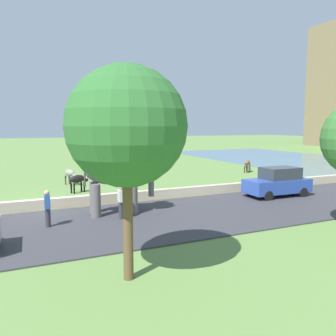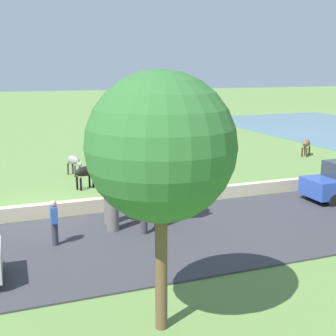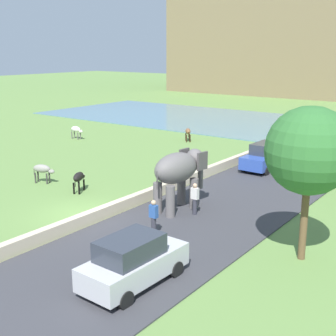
{
  "view_description": "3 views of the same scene",
  "coord_description": "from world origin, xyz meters",
  "px_view_note": "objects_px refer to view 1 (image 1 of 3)",
  "views": [
    {
      "loc": [
        19.18,
        -1.11,
        4.29
      ],
      "look_at": [
        -0.7,
        7.78,
        1.57
      ],
      "focal_mm": 36.26,
      "sensor_mm": 36.0,
      "label": 1
    },
    {
      "loc": [
        19.5,
        -1.71,
        5.9
      ],
      "look_at": [
        0.02,
        5.72,
        1.38
      ],
      "focal_mm": 49.05,
      "sensor_mm": 36.0,
      "label": 2
    },
    {
      "loc": [
        16.01,
        -14.57,
        7.85
      ],
      "look_at": [
        1.25,
        5.3,
        1.43
      ],
      "focal_mm": 49.12,
      "sensor_mm": 36.0,
      "label": 3
    }
  ],
  "objects_px": {
    "elephant": "(118,173)",
    "person_trailing": "(47,208)",
    "cow_black": "(78,180)",
    "person_beside_elephant": "(121,201)",
    "car_blue": "(278,182)",
    "cow_white": "(160,158)",
    "cow_brown": "(248,163)",
    "cow_grey": "(70,174)"
  },
  "relations": [
    {
      "from": "elephant",
      "to": "person_trailing",
      "type": "xyz_separation_m",
      "value": [
        1.01,
        -3.33,
        -1.16
      ]
    },
    {
      "from": "person_trailing",
      "to": "cow_black",
      "type": "distance_m",
      "value": 7.73
    },
    {
      "from": "person_beside_elephant",
      "to": "cow_black",
      "type": "bearing_deg",
      "value": -174.61
    },
    {
      "from": "car_blue",
      "to": "cow_white",
      "type": "height_order",
      "value": "car_blue"
    },
    {
      "from": "car_blue",
      "to": "cow_brown",
      "type": "xyz_separation_m",
      "value": [
        -9.67,
        5.1,
        -0.06
      ]
    },
    {
      "from": "cow_white",
      "to": "cow_black",
      "type": "bearing_deg",
      "value": -41.92
    },
    {
      "from": "person_trailing",
      "to": "cow_grey",
      "type": "bearing_deg",
      "value": 167.01
    },
    {
      "from": "elephant",
      "to": "cow_grey",
      "type": "relative_size",
      "value": 2.51
    },
    {
      "from": "elephant",
      "to": "person_beside_elephant",
      "type": "relative_size",
      "value": 2.17
    },
    {
      "from": "elephant",
      "to": "person_trailing",
      "type": "distance_m",
      "value": 3.67
    },
    {
      "from": "person_beside_elephant",
      "to": "cow_grey",
      "type": "xyz_separation_m",
      "value": [
        -10.44,
        -0.76,
        -0.04
      ]
    },
    {
      "from": "person_trailing",
      "to": "cow_brown",
      "type": "height_order",
      "value": "person_trailing"
    },
    {
      "from": "person_trailing",
      "to": "car_blue",
      "type": "bearing_deg",
      "value": 94.47
    },
    {
      "from": "elephant",
      "to": "cow_brown",
      "type": "height_order",
      "value": "elephant"
    },
    {
      "from": "elephant",
      "to": "person_trailing",
      "type": "bearing_deg",
      "value": -73.04
    },
    {
      "from": "car_blue",
      "to": "cow_grey",
      "type": "relative_size",
      "value": 2.85
    },
    {
      "from": "cow_black",
      "to": "cow_grey",
      "type": "relative_size",
      "value": 0.98
    },
    {
      "from": "cow_grey",
      "to": "car_blue",
      "type": "bearing_deg",
      "value": 49.26
    },
    {
      "from": "cow_brown",
      "to": "person_trailing",
      "type": "bearing_deg",
      "value": -59.78
    },
    {
      "from": "cow_black",
      "to": "cow_grey",
      "type": "bearing_deg",
      "value": -178.72
    },
    {
      "from": "person_trailing",
      "to": "cow_white",
      "type": "relative_size",
      "value": 1.17
    },
    {
      "from": "person_beside_elephant",
      "to": "elephant",
      "type": "bearing_deg",
      "value": 171.18
    },
    {
      "from": "car_blue",
      "to": "cow_grey",
      "type": "bearing_deg",
      "value": -130.74
    },
    {
      "from": "cow_black",
      "to": "person_beside_elephant",
      "type": "bearing_deg",
      "value": 5.39
    },
    {
      "from": "cow_white",
      "to": "cow_grey",
      "type": "distance_m",
      "value": 14.05
    },
    {
      "from": "person_beside_elephant",
      "to": "person_trailing",
      "type": "relative_size",
      "value": 1.0
    },
    {
      "from": "person_beside_elephant",
      "to": "cow_black",
      "type": "relative_size",
      "value": 1.17
    },
    {
      "from": "person_beside_elephant",
      "to": "cow_white",
      "type": "height_order",
      "value": "person_beside_elephant"
    },
    {
      "from": "cow_white",
      "to": "cow_grey",
      "type": "xyz_separation_m",
      "value": [
        8.92,
        -10.85,
        0.0
      ]
    },
    {
      "from": "person_beside_elephant",
      "to": "cow_grey",
      "type": "distance_m",
      "value": 10.47
    },
    {
      "from": "cow_black",
      "to": "person_trailing",
      "type": "bearing_deg",
      "value": -18.63
    },
    {
      "from": "person_beside_elephant",
      "to": "cow_brown",
      "type": "xyz_separation_m",
      "value": [
        -10.74,
        15.22,
        -0.04
      ]
    },
    {
      "from": "elephant",
      "to": "car_blue",
      "type": "distance_m",
      "value": 10.02
    },
    {
      "from": "person_trailing",
      "to": "cow_brown",
      "type": "distance_m",
      "value": 21.27
    },
    {
      "from": "person_beside_elephant",
      "to": "car_blue",
      "type": "relative_size",
      "value": 0.4
    },
    {
      "from": "person_trailing",
      "to": "cow_black",
      "type": "xyz_separation_m",
      "value": [
        -7.33,
        2.47,
        -0.04
      ]
    },
    {
      "from": "person_trailing",
      "to": "cow_white",
      "type": "distance_m",
      "value": 23.44
    },
    {
      "from": "cow_black",
      "to": "elephant",
      "type": "bearing_deg",
      "value": 7.73
    },
    {
      "from": "person_beside_elephant",
      "to": "cow_white",
      "type": "bearing_deg",
      "value": 152.49
    },
    {
      "from": "person_trailing",
      "to": "cow_black",
      "type": "height_order",
      "value": "person_trailing"
    },
    {
      "from": "car_blue",
      "to": "person_trailing",
      "type": "bearing_deg",
      "value": -85.53
    },
    {
      "from": "elephant",
      "to": "cow_grey",
      "type": "xyz_separation_m",
      "value": [
        -9.39,
        -0.93,
        -1.2
      ]
    }
  ]
}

